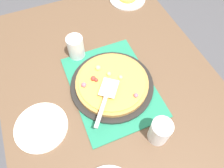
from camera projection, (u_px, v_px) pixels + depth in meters
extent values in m
plane|color=#4C4C51|center=(112.00, 137.00, 1.61)|extent=(8.00, 8.00, 0.00)
cube|color=brown|center=(112.00, 88.00, 0.99)|extent=(1.40, 1.00, 0.03)
cube|color=brown|center=(23.00, 64.00, 1.53)|extent=(0.07, 0.07, 0.72)
cube|color=brown|center=(132.00, 31.00, 1.70)|extent=(0.07, 0.07, 0.72)
cube|color=#237F5B|center=(112.00, 86.00, 0.97)|extent=(0.48, 0.36, 0.01)
cylinder|color=black|center=(112.00, 85.00, 0.96)|extent=(0.38, 0.38, 0.01)
cylinder|color=#B78442|center=(112.00, 83.00, 0.95)|extent=(0.33, 0.33, 0.02)
cylinder|color=#EAB747|center=(112.00, 81.00, 0.94)|extent=(0.30, 0.30, 0.01)
sphere|color=#B76675|center=(136.00, 95.00, 0.89)|extent=(0.02, 0.02, 0.02)
sphere|color=#E5CC7F|center=(98.00, 68.00, 0.96)|extent=(0.03, 0.03, 0.03)
sphere|color=red|center=(96.00, 80.00, 0.93)|extent=(0.02, 0.02, 0.02)
sphere|color=#E5CC7F|center=(120.00, 77.00, 0.94)|extent=(0.02, 0.02, 0.02)
sphere|color=#E5CC7F|center=(108.00, 74.00, 0.95)|extent=(0.02, 0.02, 0.02)
sphere|color=#B76675|center=(84.00, 85.00, 0.92)|extent=(0.02, 0.02, 0.02)
sphere|color=red|center=(93.00, 78.00, 0.93)|extent=(0.02, 0.02, 0.02)
cylinder|color=white|center=(41.00, 127.00, 0.86)|extent=(0.22, 0.22, 0.01)
cylinder|color=white|center=(76.00, 47.00, 1.02)|extent=(0.08, 0.08, 0.12)
cylinder|color=white|center=(160.00, 131.00, 0.80)|extent=(0.08, 0.08, 0.12)
cube|color=silver|center=(109.00, 88.00, 0.89)|extent=(0.11, 0.11, 0.00)
cube|color=#B2B2B7|center=(101.00, 112.00, 0.83)|extent=(0.12, 0.10, 0.01)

